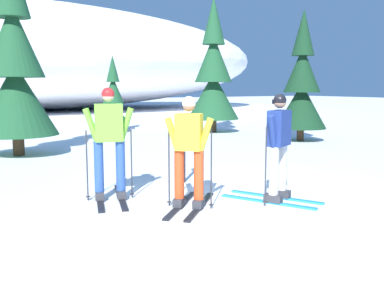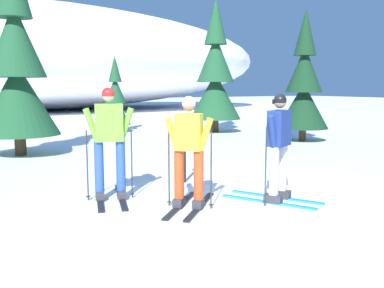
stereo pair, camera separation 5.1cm
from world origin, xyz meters
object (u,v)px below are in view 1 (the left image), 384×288
Objects in this scene: skier_yellow_jacket at (189,151)px; pine_tree_center_right at (113,100)px; skier_navy_jacket at (278,145)px; trail_marker_post at (184,143)px; skier_lime_jacket at (109,141)px; pine_tree_right at (213,77)px; pine_tree_far_right at (302,87)px; pine_tree_center_left at (15,69)px.

pine_tree_center_right reaches higher than skier_yellow_jacket.
trail_marker_post is at bearing 107.47° from skier_navy_jacket.
skier_lime_jacket is at bearing 129.09° from skier_yellow_jacket.
skier_lime_jacket is 0.34× the size of pine_tree_right.
pine_tree_right is (3.48, -2.04, 0.94)m from pine_tree_center_right.
trail_marker_post is at bearing 18.25° from skier_lime_jacket.
pine_tree_far_right reaches higher than skier_lime_jacket.
pine_tree_far_right is 7.63m from trail_marker_post.
pine_tree_far_right is 3.29× the size of trail_marker_post.
pine_tree_center_left is at bearing -161.98° from pine_tree_right.
pine_tree_far_right is (8.27, 4.26, 0.86)m from skier_lime_jacket.
skier_navy_jacket is 2.72m from skier_lime_jacket.
pine_tree_right is at bearing 55.43° from skier_yellow_jacket.
skier_navy_jacket is at bearing -117.25° from pine_tree_right.
pine_tree_far_right is at bearing 43.72° from skier_navy_jacket.
pine_tree_center_right is at bearing 75.53° from skier_yellow_jacket.
pine_tree_far_right is at bearing -9.10° from pine_tree_center_left.
skier_lime_jacket is 5.86m from pine_tree_center_left.
trail_marker_post is at bearing -66.44° from pine_tree_center_left.
pine_tree_far_right is at bearing 27.28° from skier_lime_jacket.
skier_lime_jacket is 1.37× the size of trail_marker_post.
pine_tree_right reaches higher than skier_lime_jacket.
skier_yellow_jacket is at bearing 165.83° from skier_navy_jacket.
pine_tree_far_right is (4.47, -6.00, 0.54)m from pine_tree_center_right.
skier_navy_jacket is 0.40× the size of pine_tree_far_right.
skier_navy_jacket reaches higher than skier_yellow_jacket.
pine_tree_far_right reaches higher than trail_marker_post.
skier_yellow_jacket reaches higher than trail_marker_post.
skier_navy_jacket is 1.30× the size of trail_marker_post.
pine_tree_center_left is at bearing 170.90° from pine_tree_far_right.
pine_tree_right is at bearing -30.38° from pine_tree_center_right.
pine_tree_center_right is 7.50m from pine_tree_far_right.
trail_marker_post is at bearing -102.31° from pine_tree_center_right.
pine_tree_center_left is at bearing 101.94° from skier_yellow_jacket.
pine_tree_center_left is 1.79× the size of pine_tree_center_right.
pine_tree_center_left is (-0.55, 5.67, 1.34)m from skier_lime_jacket.
pine_tree_right is (7.28, 8.22, 1.27)m from skier_lime_jacket.
pine_tree_center_right reaches higher than trail_marker_post.
skier_navy_jacket is at bearing -31.92° from skier_lime_jacket.
trail_marker_post is (-0.63, 1.99, -0.16)m from skier_navy_jacket.
pine_tree_right reaches higher than skier_yellow_jacket.
skier_yellow_jacket is 0.93× the size of skier_lime_jacket.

